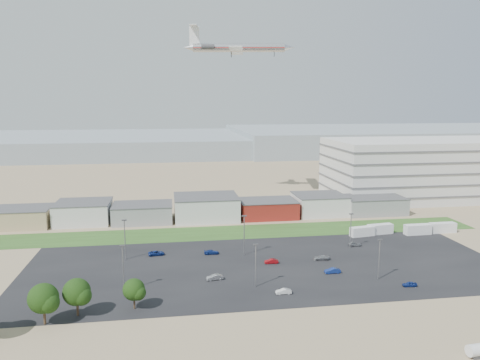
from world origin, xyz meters
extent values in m
plane|color=#997E61|center=(0.00, 0.00, 0.00)|extent=(700.00, 700.00, 0.00)
cube|color=black|center=(5.00, 20.00, 0.01)|extent=(120.00, 50.00, 0.01)
cube|color=#31521E|center=(0.00, 52.00, 0.01)|extent=(160.00, 16.00, 0.02)
cube|color=silver|center=(90.00, 95.00, 12.50)|extent=(80.00, 40.00, 25.00)
imported|color=navy|center=(19.77, 12.63, 0.64)|extent=(3.91, 1.43, 1.28)
imported|color=navy|center=(34.03, 2.11, 0.54)|extent=(3.29, 1.57, 1.09)
imported|color=#A5A5AA|center=(-8.81, 12.64, 0.64)|extent=(4.05, 1.88, 1.29)
imported|color=navy|center=(-7.79, 31.37, 0.58)|extent=(4.03, 1.68, 1.16)
imported|color=maroon|center=(6.67, 21.62, 0.58)|extent=(3.59, 1.44, 1.16)
imported|color=#A5A5AA|center=(33.56, 32.39, 0.64)|extent=(3.95, 2.02, 1.29)
imported|color=navy|center=(-22.61, 32.70, 0.60)|extent=(4.56, 2.54, 1.21)
imported|color=#A5A5AA|center=(20.19, 22.27, 0.59)|extent=(4.23, 2.11, 1.18)
imported|color=silver|center=(5.08, 2.41, 0.57)|extent=(3.47, 1.30, 1.13)
camera|label=1|loc=(-18.73, -90.38, 40.84)|focal=35.00mm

